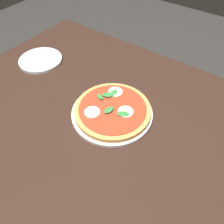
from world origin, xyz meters
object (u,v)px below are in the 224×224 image
object	(u,v)px
plate_white	(41,60)
serving_tray	(112,113)
dining_table	(119,144)
pizza	(113,109)

from	to	relation	value
plate_white	serving_tray	bearing A→B (deg)	-8.59
dining_table	plate_white	size ratio (longest dim) A/B	7.41
pizza	plate_white	world-z (taller)	pizza
serving_tray	pizza	distance (m)	0.02
dining_table	serving_tray	xyz separation A→B (m)	(-0.07, 0.05, 0.09)
serving_tray	pizza	world-z (taller)	pizza
dining_table	serving_tray	world-z (taller)	serving_tray
dining_table	plate_white	xyz separation A→B (m)	(-0.56, 0.12, 0.10)
dining_table	pizza	world-z (taller)	pizza
serving_tray	pizza	xyz separation A→B (m)	(0.00, 0.00, 0.02)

